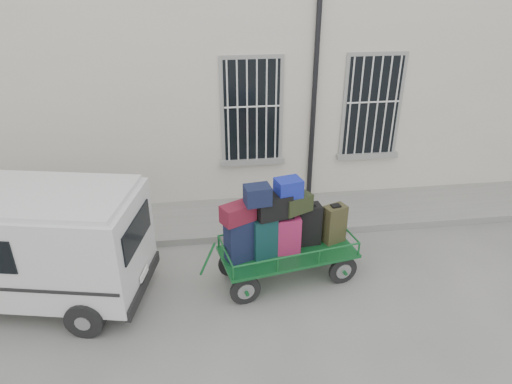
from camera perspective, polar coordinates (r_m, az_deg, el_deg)
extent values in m
plane|color=#62625D|center=(8.43, 4.86, -10.70)|extent=(80.00, 80.00, 0.00)
cube|color=beige|center=(12.30, -0.15, 16.86)|extent=(24.00, 5.00, 6.00)
cylinder|color=black|center=(10.04, 7.37, 13.21)|extent=(0.11, 0.11, 5.60)
cube|color=black|center=(9.98, -0.54, 10.09)|extent=(1.20, 0.08, 2.20)
cube|color=gray|center=(10.36, -0.50, 3.90)|extent=(1.45, 0.22, 0.12)
cube|color=black|center=(10.65, 14.28, 10.34)|extent=(1.20, 0.08, 2.20)
cube|color=gray|center=(11.00, 13.64, 4.52)|extent=(1.45, 0.22, 0.12)
cube|color=gray|center=(10.19, 2.30, -2.91)|extent=(24.00, 1.70, 0.15)
cylinder|color=black|center=(7.71, -1.33, -12.20)|extent=(0.53, 0.16, 0.53)
cylinder|color=gray|center=(7.71, -1.33, -12.20)|extent=(0.30, 0.15, 0.29)
cylinder|color=black|center=(8.33, -2.95, -8.89)|extent=(0.53, 0.16, 0.53)
cylinder|color=gray|center=(8.33, -2.95, -8.89)|extent=(0.30, 0.15, 0.29)
cylinder|color=black|center=(8.29, 10.79, -9.58)|extent=(0.53, 0.16, 0.53)
cylinder|color=gray|center=(8.29, 10.79, -9.58)|extent=(0.30, 0.15, 0.29)
cylinder|color=black|center=(8.87, 8.37, -6.72)|extent=(0.53, 0.16, 0.53)
cylinder|color=gray|center=(8.87, 8.37, -6.72)|extent=(0.30, 0.15, 0.29)
cube|color=#155D29|center=(8.07, 3.97, -7.48)|extent=(2.47, 1.45, 0.05)
cylinder|color=#155D29|center=(7.64, -6.08, -8.34)|extent=(0.31, 0.10, 0.59)
cube|color=black|center=(7.64, -2.11, -6.00)|extent=(0.52, 0.44, 0.75)
cube|color=black|center=(7.43, -2.16, -3.45)|extent=(0.20, 0.18, 0.03)
cube|color=#0D3131|center=(7.72, 0.98, -5.65)|extent=(0.47, 0.38, 0.73)
cube|color=black|center=(7.53, 1.00, -3.19)|extent=(0.19, 0.17, 0.03)
cube|color=#9F1D51|center=(7.85, 3.99, -5.39)|extent=(0.42, 0.26, 0.68)
cube|color=black|center=(7.66, 4.07, -3.14)|extent=(0.19, 0.16, 0.03)
cube|color=black|center=(8.11, 6.58, -4.03)|extent=(0.43, 0.31, 0.76)
cube|color=black|center=(7.92, 6.73, -1.58)|extent=(0.18, 0.16, 0.03)
cube|color=#35371B|center=(8.25, 9.75, -3.93)|extent=(0.45, 0.37, 0.70)
cube|color=black|center=(8.07, 9.95, -1.69)|extent=(0.18, 0.15, 0.03)
cube|color=#5A1215|center=(7.34, -2.27, -2.66)|extent=(0.62, 0.51, 0.30)
cube|color=black|center=(7.50, 2.14, -1.76)|extent=(0.64, 0.48, 0.39)
cube|color=black|center=(7.66, 5.06, -1.39)|extent=(0.58, 0.49, 0.30)
cube|color=black|center=(7.23, 0.19, -0.38)|extent=(0.44, 0.36, 0.31)
cube|color=#15148E|center=(7.49, 4.07, 0.54)|extent=(0.48, 0.41, 0.31)
cube|color=silver|center=(8.28, -27.39, -5.37)|extent=(4.14, 2.45, 1.59)
cube|color=silver|center=(7.91, -28.64, -0.25)|extent=(3.94, 2.29, 0.09)
cube|color=black|center=(7.32, -14.68, -4.75)|extent=(0.29, 1.21, 0.48)
cube|color=black|center=(7.89, -13.88, -11.05)|extent=(0.43, 1.61, 0.19)
cube|color=white|center=(7.76, -13.80, -9.88)|extent=(0.10, 0.37, 0.11)
cylinder|color=black|center=(7.59, -20.57, -14.67)|extent=(0.63, 0.32, 0.60)
cylinder|color=black|center=(8.76, -16.43, -7.85)|extent=(0.63, 0.32, 0.60)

